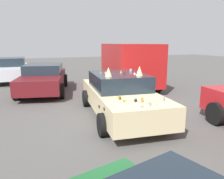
{
  "coord_description": "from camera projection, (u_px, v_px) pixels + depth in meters",
  "views": [
    {
      "loc": [
        -6.35,
        2.88,
        2.34
      ],
      "look_at": [
        0.0,
        0.3,
        0.9
      ],
      "focal_mm": 35.82,
      "sensor_mm": 36.0,
      "label": 1
    }
  ],
  "objects": [
    {
      "name": "ground_plane",
      "position": [
        120.0,
        116.0,
        7.3
      ],
      "size": [
        60.0,
        60.0,
        0.0
      ],
      "primitive_type": "plane",
      "color": "#514F4C"
    },
    {
      "name": "art_car_decorated",
      "position": [
        120.0,
        95.0,
        7.21
      ],
      "size": [
        4.78,
        2.44,
        1.64
      ],
      "rotation": [
        0.0,
        0.0,
        3.02
      ],
      "color": "beige",
      "rests_on": "ground"
    },
    {
      "name": "parked_sedan_far_right",
      "position": [
        44.0,
        78.0,
        10.68
      ],
      "size": [
        4.79,
        2.8,
        1.34
      ],
      "rotation": [
        0.0,
        0.0,
        2.91
      ],
      "color": "#5B1419",
      "rests_on": "ground"
    },
    {
      "name": "parked_sedan_row_back_center",
      "position": [
        11.0,
        69.0,
        13.81
      ],
      "size": [
        4.33,
        2.23,
        1.43
      ],
      "rotation": [
        0.0,
        0.0,
        3.09
      ],
      "color": "silver",
      "rests_on": "ground"
    },
    {
      "name": "parked_van_near_right",
      "position": [
        129.0,
        63.0,
        11.79
      ],
      "size": [
        5.11,
        2.9,
        2.28
      ],
      "rotation": [
        0.0,
        0.0,
        2.98
      ],
      "color": "#B21919",
      "rests_on": "ground"
    }
  ]
}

